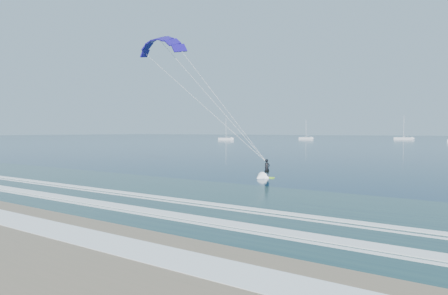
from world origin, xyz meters
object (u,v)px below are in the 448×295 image
sailboat_1 (306,138)px  kitesurfer_rig (209,97)px  sailboat_2 (404,138)px  sailboat_0 (226,139)px

sailboat_1 → kitesurfer_rig: bearing=-70.0°
kitesurfer_rig → sailboat_2: (-19.06, 212.48, -7.83)m
sailboat_0 → sailboat_1: 50.58m
kitesurfer_rig → sailboat_1: kitesurfer_rig is taller
kitesurfer_rig → sailboat_2: kitesurfer_rig is taller
kitesurfer_rig → sailboat_2: size_ratio=1.22×
sailboat_0 → kitesurfer_rig: bearing=-56.4°
kitesurfer_rig → sailboat_1: 198.92m
sailboat_0 → sailboat_1: bearing=55.3°
kitesurfer_rig → sailboat_1: size_ratio=1.47×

